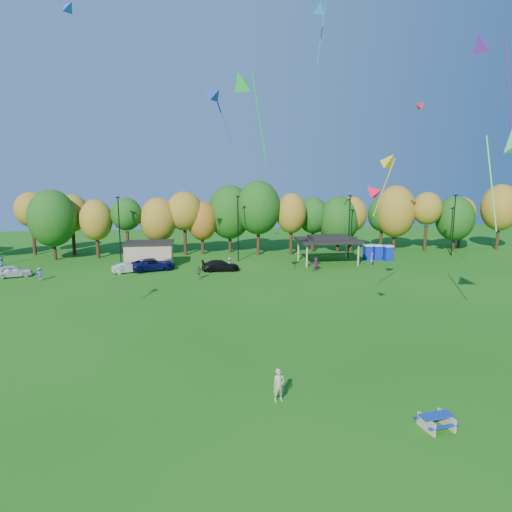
{
  "coord_description": "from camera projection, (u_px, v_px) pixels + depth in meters",
  "views": [
    {
      "loc": [
        -3.77,
        -22.73,
        11.97
      ],
      "look_at": [
        0.03,
        6.0,
        6.79
      ],
      "focal_mm": 32.0,
      "sensor_mm": 36.0,
      "label": 1
    }
  ],
  "objects": [
    {
      "name": "far_person_1",
      "position": [
        2.0,
        264.0,
        57.84
      ],
      "size": [
        0.63,
        0.8,
        1.65
      ],
      "primitive_type": "imported",
      "rotation": [
        0.0,
        0.0,
        1.57
      ],
      "color": "teal",
      "rests_on": "ground"
    },
    {
      "name": "porta_potties",
      "position": [
        378.0,
        253.0,
        64.48
      ],
      "size": [
        3.75,
        2.12,
        2.18
      ],
      "color": "#0D25AD",
      "rests_on": "ground"
    },
    {
      "name": "kite_7",
      "position": [
        69.0,
        6.0,
        36.02
      ],
      "size": [
        1.69,
        1.67,
        1.37
      ],
      "color": "#1C4CFF"
    },
    {
      "name": "kite_flyer",
      "position": [
        279.0,
        385.0,
        24.3
      ],
      "size": [
        0.75,
        0.58,
        1.81
      ],
      "primitive_type": "imported",
      "rotation": [
        0.0,
        0.0,
        0.25
      ],
      "color": "#B6AF88",
      "rests_on": "ground"
    },
    {
      "name": "car_d",
      "position": [
        220.0,
        266.0,
        57.32
      ],
      "size": [
        4.8,
        2.1,
        1.37
      ],
      "primitive_type": "imported",
      "rotation": [
        0.0,
        0.0,
        1.61
      ],
      "color": "black",
      "rests_on": "ground"
    },
    {
      "name": "kite_3",
      "position": [
        422.0,
        105.0,
        51.31
      ],
      "size": [
        1.41,
        1.15,
        1.31
      ],
      "color": "red"
    },
    {
      "name": "car_a",
      "position": [
        13.0,
        271.0,
        53.81
      ],
      "size": [
        4.57,
        3.02,
        1.44
      ],
      "primitive_type": "imported",
      "rotation": [
        0.0,
        0.0,
        1.91
      ],
      "color": "silver",
      "rests_on": "ground"
    },
    {
      "name": "tree_line",
      "position": [
        214.0,
        216.0,
        68.02
      ],
      "size": [
        93.57,
        10.55,
        11.15
      ],
      "color": "black",
      "rests_on": "ground"
    },
    {
      "name": "far_person_4",
      "position": [
        199.0,
        272.0,
        52.63
      ],
      "size": [
        1.06,
        0.9,
        1.7
      ],
      "primitive_type": "imported",
      "rotation": [
        0.0,
        0.0,
        0.59
      ],
      "color": "#596E43",
      "rests_on": "ground"
    },
    {
      "name": "ground",
      "position": [
        270.0,
        398.0,
        24.78
      ],
      "size": [
        160.0,
        160.0,
        0.0
      ],
      "primitive_type": "plane",
      "color": "#19600F",
      "rests_on": "ground"
    },
    {
      "name": "car_c",
      "position": [
        153.0,
        264.0,
        57.63
      ],
      "size": [
        6.08,
        4.2,
        1.54
      ],
      "primitive_type": "imported",
      "rotation": [
        0.0,
        0.0,
        1.89
      ],
      "color": "#0B1047",
      "rests_on": "ground"
    },
    {
      "name": "far_person_2",
      "position": [
        372.0,
        259.0,
        60.4
      ],
      "size": [
        0.74,
        0.77,
        1.77
      ],
      "primitive_type": "imported",
      "rotation": [
        0.0,
        0.0,
        4.0
      ],
      "color": "#A84F91",
      "rests_on": "ground"
    },
    {
      "name": "car_b",
      "position": [
        128.0,
        268.0,
        56.25
      ],
      "size": [
        4.03,
        2.49,
        1.25
      ],
      "primitive_type": "imported",
      "rotation": [
        0.0,
        0.0,
        1.9
      ],
      "color": "#AFB0B5",
      "rests_on": "ground"
    },
    {
      "name": "picnic_table",
      "position": [
        436.0,
        420.0,
        21.76
      ],
      "size": [
        1.78,
        1.55,
        0.69
      ],
      "rotation": [
        0.0,
        0.0,
        0.16
      ],
      "color": "tan",
      "rests_on": "ground"
    },
    {
      "name": "far_person_3",
      "position": [
        230.0,
        264.0,
        57.73
      ],
      "size": [
        0.65,
        0.89,
        1.66
      ],
      "primitive_type": "imported",
      "rotation": [
        0.0,
        0.0,
        4.55
      ],
      "color": "#607E56",
      "rests_on": "ground"
    },
    {
      "name": "kite_5",
      "position": [
        241.0,
        81.0,
        35.65
      ],
      "size": [
        3.33,
        4.12,
        7.56
      ],
      "color": "#1CD439"
    },
    {
      "name": "kite_10",
      "position": [
        319.0,
        8.0,
        44.02
      ],
      "size": [
        1.46,
        3.8,
        6.4
      ],
      "color": "#2894FF"
    },
    {
      "name": "kite_4",
      "position": [
        211.0,
        94.0,
        34.46
      ],
      "size": [
        2.62,
        2.1,
        4.51
      ],
      "color": "#1D399F"
    },
    {
      "name": "kite_2",
      "position": [
        372.0,
        191.0,
        29.1
      ],
      "size": [
        1.51,
        1.49,
        1.22
      ],
      "color": "#FF0E26"
    },
    {
      "name": "far_person_5",
      "position": [
        316.0,
        264.0,
        57.44
      ],
      "size": [
        1.64,
        0.91,
        1.68
      ],
      "primitive_type": "imported",
      "rotation": [
        0.0,
        0.0,
        3.42
      ],
      "color": "#833660",
      "rests_on": "ground"
    },
    {
      "name": "pavilion",
      "position": [
        328.0,
        240.0,
        62.12
      ],
      "size": [
        8.2,
        6.2,
        3.77
      ],
      "color": "tan",
      "rests_on": "ground"
    },
    {
      "name": "kite_1",
      "position": [
        481.0,
        43.0,
        39.1
      ],
      "size": [
        4.8,
        3.36,
        8.57
      ],
      "color": "purple"
    },
    {
      "name": "far_person_0",
      "position": [
        40.0,
        274.0,
        52.08
      ],
      "size": [
        1.14,
        0.96,
        1.53
      ],
      "primitive_type": "imported",
      "rotation": [
        0.0,
        0.0,
        3.62
      ],
      "color": "#5D50B1",
      "rests_on": "ground"
    },
    {
      "name": "utility_building",
      "position": [
        149.0,
        254.0,
        60.28
      ],
      "size": [
        6.3,
        4.3,
        3.25
      ],
      "color": "tan",
      "rests_on": "ground"
    },
    {
      "name": "lamp_posts",
      "position": [
        238.0,
        226.0,
        63.21
      ],
      "size": [
        64.5,
        0.25,
        9.09
      ],
      "color": "black",
      "rests_on": "ground"
    },
    {
      "name": "kite_6",
      "position": [
        389.0,
        161.0,
        37.64
      ],
      "size": [
        2.52,
        3.06,
        5.49
      ],
      "color": "yellow"
    }
  ]
}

